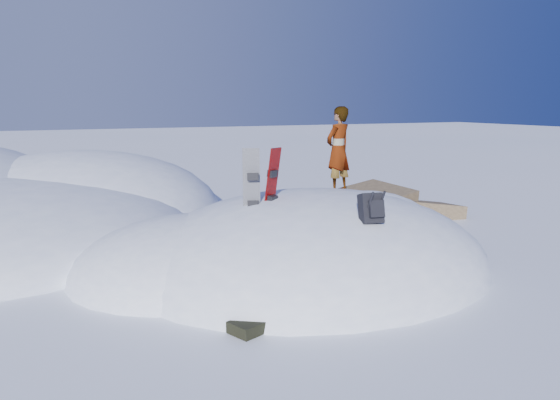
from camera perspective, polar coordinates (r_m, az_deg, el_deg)
name	(u,v)px	position (r m, az deg, el deg)	size (l,w,h in m)	color
ground	(312,268)	(10.57, 3.36, -7.16)	(120.00, 120.00, 0.00)	white
snow_mound	(298,266)	(10.69, 1.93, -6.94)	(8.00, 6.00, 3.00)	white
rock_outcrop	(380,220)	(14.96, 10.38, -2.08)	(4.68, 4.41, 1.68)	olive
snowboard_red	(271,189)	(9.71, -0.91, 1.15)	(0.38, 0.37, 1.52)	#B8090A
snowboard_dark	(252,193)	(9.53, -2.96, 0.69)	(0.36, 0.31, 1.61)	black
backpack	(372,208)	(8.92, 9.56, -0.88)	(0.42, 0.48, 0.58)	black
gear_pile	(254,323)	(7.81, -2.74, -12.73)	(0.81, 0.63, 0.21)	black
person	(338,150)	(11.30, 6.11, 5.25)	(0.64, 0.42, 1.76)	slate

